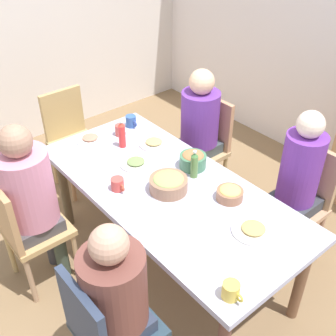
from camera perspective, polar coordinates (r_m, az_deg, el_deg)
name	(u,v)px	position (r m, az deg, el deg)	size (l,w,h in m)	color
ground_plane	(168,263)	(3.24, 0.00, -12.86)	(5.71, 5.71, 0.00)	olive
wall_left	(3,18)	(4.46, -21.64, 18.61)	(0.12, 4.33, 2.60)	silver
dining_table	(168,196)	(2.78, 0.00, -3.86)	(1.95, 0.89, 0.73)	silver
chair_0	(300,198)	(3.14, 17.62, -3.91)	(0.40, 0.40, 0.90)	tan
person_0	(297,179)	(2.95, 17.30, -1.51)	(0.30, 0.30, 1.23)	#47434B
chair_1	(24,228)	(2.92, -19.12, -7.71)	(0.40, 0.40, 0.90)	tan
person_1	(30,193)	(2.79, -18.43, -3.33)	(0.34, 0.34, 1.25)	#39393D
chair_2	(105,330)	(2.30, -8.67, -21.04)	(0.40, 0.40, 0.90)	#293F4F
person_2	(117,296)	(2.17, -7.05, -17.00)	(0.33, 0.33, 1.17)	#322C44
chair_3	(71,134)	(3.82, -13.16, 4.50)	(0.40, 0.40, 0.90)	tan
chair_4	(205,143)	(3.62, 5.14, 3.48)	(0.40, 0.40, 0.90)	tan
person_4	(199,125)	(3.46, 4.24, 5.95)	(0.31, 0.31, 1.20)	#433C3F
plate_0	(136,163)	(2.94, -4.42, 0.71)	(0.23, 0.23, 0.04)	silver
plate_1	(90,139)	(3.26, -10.60, 3.96)	(0.22, 0.22, 0.04)	white
plate_2	(154,143)	(3.15, -1.95, 3.44)	(0.23, 0.23, 0.04)	silver
plate_3	(253,230)	(2.46, 11.59, -8.27)	(0.25, 0.25, 0.04)	silver
bowl_0	(230,193)	(2.64, 8.47, -3.45)	(0.17, 0.17, 0.09)	#976346
bowl_1	(168,183)	(2.67, 0.07, -2.11)	(0.25, 0.25, 0.11)	#946A4E
bowl_2	(193,160)	(2.89, 3.43, 1.13)	(0.19, 0.19, 0.12)	#427854
cup_0	(118,184)	(2.71, -6.91, -2.22)	(0.12, 0.08, 0.08)	#CD4942
cup_1	(120,130)	(3.28, -6.56, 5.17)	(0.11, 0.08, 0.09)	#C84F46
cup_2	(231,291)	(2.10, 8.63, -16.29)	(0.12, 0.09, 0.09)	#E3C14A
cup_3	(131,121)	(3.39, -5.08, 6.40)	(0.12, 0.08, 0.09)	#345A9E
bottle_0	(194,165)	(2.77, 3.62, 0.45)	(0.05, 0.05, 0.21)	#56813E
bottle_1	(122,135)	(3.10, -6.33, 4.56)	(0.05, 0.05, 0.22)	red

